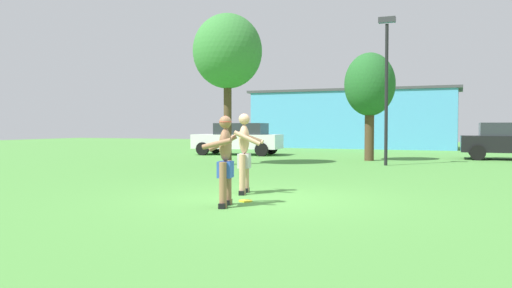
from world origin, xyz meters
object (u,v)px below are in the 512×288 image
object	(u,v)px
player_in_gray	(245,152)
lamp_post	(387,74)
tree_right_field	(370,86)
tree_left_field	(228,52)
car_white_mid_lot	(239,138)
frisbee	(246,201)
player_with_cap	(225,157)

from	to	relation	value
player_in_gray	lamp_post	bearing A→B (deg)	79.11
player_in_gray	lamp_post	distance (m)	9.40
tree_right_field	player_in_gray	bearing A→B (deg)	-93.67
tree_left_field	car_white_mid_lot	bearing A→B (deg)	110.64
frisbee	car_white_mid_lot	distance (m)	15.59
player_with_cap	lamp_post	xyz separation A→B (m)	(1.36, 10.61, 2.44)
tree_left_field	tree_right_field	size ratio (longest dim) A/B	1.25
player_in_gray	frisbee	xyz separation A→B (m)	(0.47, -1.04, -0.88)
player_with_cap	player_in_gray	world-z (taller)	player_in_gray
lamp_post	tree_right_field	xyz separation A→B (m)	(-0.99, 2.35, -0.22)
player_in_gray	frisbee	size ratio (longest dim) A/B	6.49
player_with_cap	lamp_post	bearing A→B (deg)	82.71
lamp_post	car_white_mid_lot	bearing A→B (deg)	151.70
player_with_cap	tree_left_field	world-z (taller)	tree_left_field
frisbee	tree_left_field	world-z (taller)	tree_left_field
lamp_post	tree_right_field	size ratio (longest dim) A/B	1.20
car_white_mid_lot	tree_left_field	bearing A→B (deg)	-69.36
frisbee	car_white_mid_lot	bearing A→B (deg)	114.73
frisbee	tree_left_field	bearing A→B (deg)	117.58
frisbee	lamp_post	bearing A→B (deg)	82.89
player_with_cap	car_white_mid_lot	distance (m)	16.11
car_white_mid_lot	tree_right_field	size ratio (longest dim) A/B	1.00
frisbee	lamp_post	distance (m)	10.57
player_with_cap	tree_left_field	bearing A→B (deg)	115.19
car_white_mid_lot	tree_right_field	xyz separation A→B (m)	(6.76, -1.82, 2.28)
player_with_cap	tree_right_field	size ratio (longest dim) A/B	0.36
frisbee	lamp_post	world-z (taller)	lamp_post
player_in_gray	tree_left_field	bearing A→B (deg)	118.02
player_with_cap	player_in_gray	bearing A→B (deg)	101.95
tree_left_field	tree_right_field	bearing A→B (deg)	42.74
player_with_cap	tree_right_field	distance (m)	13.16
player_with_cap	player_in_gray	distance (m)	1.73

